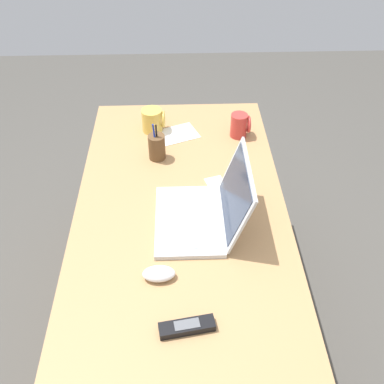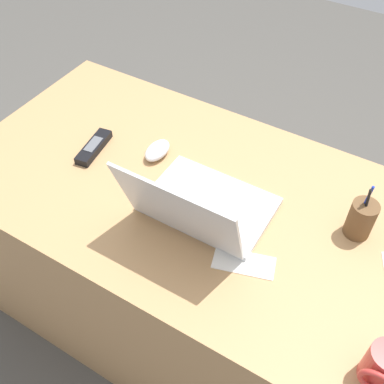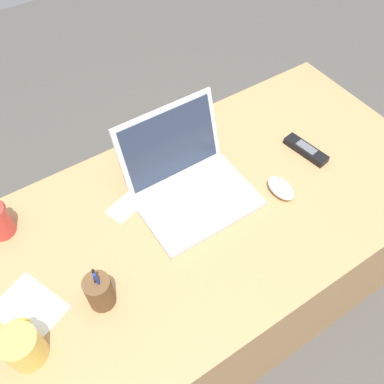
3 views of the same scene
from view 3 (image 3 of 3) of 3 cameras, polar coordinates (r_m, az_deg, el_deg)
name	(u,v)px [view 3 (image 3 of 3)]	position (r m, az deg, el deg)	size (l,w,h in m)	color
ground_plane	(198,307)	(1.89, 0.85, -15.73)	(6.00, 6.00, 0.00)	#4C4944
desk	(199,269)	(1.55, 1.02, -10.64)	(1.58, 0.77, 0.74)	tan
laptop	(189,183)	(1.23, -0.42, 1.29)	(0.34, 0.31, 0.24)	silver
computer_mouse	(281,188)	(1.29, 12.31, 0.54)	(0.06, 0.10, 0.04)	white
coffee_mug_tall	(23,346)	(1.07, -22.55, -19.25)	(0.09, 0.10, 0.10)	#E0BC4C
cordless_phone	(306,150)	(1.43, 15.61, 5.69)	(0.07, 0.16, 0.03)	black
pen_holder	(100,292)	(1.07, -12.79, -13.41)	(0.07, 0.07, 0.16)	brown
paper_note_near_laptop	(29,308)	(1.16, -21.77, -14.85)	(0.13, 0.17, 0.00)	white
paper_note_left	(131,202)	(1.26, -8.48, -1.38)	(0.16, 0.07, 0.00)	white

